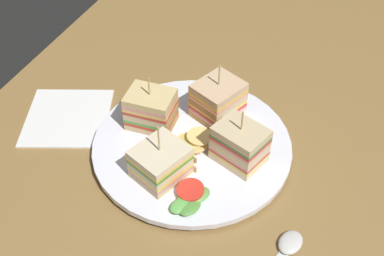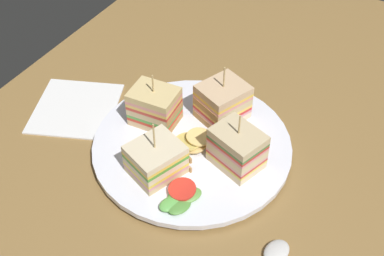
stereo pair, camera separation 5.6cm
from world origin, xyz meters
TOP-DOWN VIEW (x-y plane):
  - ground_plane at (0.00, 0.00)cm, footprint 117.90×72.09cm
  - plate at (0.00, 0.00)cm, footprint 29.60×29.60cm
  - sandwich_wedge_0 at (7.22, -1.63)cm, footprint 8.67×8.17cm
  - sandwich_wedge_1 at (0.51, 7.38)cm, footprint 7.30×8.31cm
  - sandwich_wedge_2 at (-7.28, 1.29)cm, footprint 8.75×8.26cm
  - sandwich_wedge_3 at (-1.46, -7.26)cm, footprint 5.84×7.31cm
  - chip_pile at (0.76, 0.42)cm, footprint 6.08×6.77cm
  - salad_garnish at (10.12, 3.85)cm, footprint 6.57×5.33cm
  - spoon at (12.32, 17.23)cm, footprint 15.88×5.90cm
  - napkin at (1.06, -21.31)cm, footprint 17.56×17.32cm

SIDE VIEW (x-z plane):
  - ground_plane at x=0.00cm, z-range -1.80..0.00cm
  - napkin at x=1.06cm, z-range 0.00..0.50cm
  - spoon at x=12.32cm, z-range -0.10..0.90cm
  - plate at x=0.00cm, z-range 0.17..1.83cm
  - salad_garnish at x=10.12cm, z-range 1.53..2.86cm
  - chip_pile at x=0.76cm, z-range 1.63..3.76cm
  - sandwich_wedge_0 at x=7.22cm, z-range -0.47..8.60cm
  - sandwich_wedge_3 at x=-1.46cm, z-range 0.14..8.97cm
  - sandwich_wedge_2 at x=-7.28cm, z-range -0.13..9.37cm
  - sandwich_wedge_1 at x=0.51cm, z-range 0.03..9.23cm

